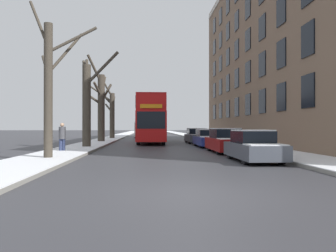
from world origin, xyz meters
name	(u,v)px	position (x,y,z in m)	size (l,w,h in m)	color
ground_plane	(202,193)	(0.00, 0.00, 0.00)	(320.00, 320.00, 0.00)	#38383D
sidewalk_left	(122,135)	(-5.93, 53.00, 0.08)	(2.81, 130.00, 0.16)	gray
sidewalk_right	(186,135)	(5.93, 53.00, 0.08)	(2.81, 130.00, 0.16)	gray
terrace_facade_right	(299,45)	(11.83, 19.94, 8.63)	(9.10, 35.54, 17.25)	#7A604C
bare_tree_left_0	(50,84)	(-5.69, 7.71, 3.49)	(3.35, 1.94, 7.57)	#423A30
bare_tree_left_1	(87,102)	(-5.52, 16.14, 3.34)	(2.95, 2.25, 6.79)	#423A30
bare_tree_left_2	(101,105)	(-5.80, 24.90, 3.74)	(2.57, 3.87, 8.44)	#423A30
bare_tree_left_3	(111,112)	(-5.86, 34.18, 3.44)	(3.18, 2.92, 7.57)	#423A30
double_decker_bus	(150,118)	(-0.95, 24.02, 2.45)	(2.53, 11.13, 4.32)	red
parked_car_0	(253,147)	(3.44, 6.80, 0.65)	(1.70, 4.14, 1.40)	#474C56
parked_car_1	(226,141)	(3.44, 11.95, 0.68)	(1.74, 4.54, 1.46)	maroon
parked_car_2	(208,138)	(3.44, 17.52, 0.65)	(1.85, 4.56, 1.39)	navy
parked_car_3	(197,136)	(3.44, 23.56, 0.66)	(1.88, 4.32, 1.43)	#474C56
oncoming_van	(142,130)	(-2.03, 39.21, 1.17)	(1.91, 5.17, 2.15)	white
pedestrian_left_sidewalk	(62,137)	(-6.21, 11.98, 0.97)	(0.39, 0.39, 1.77)	navy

